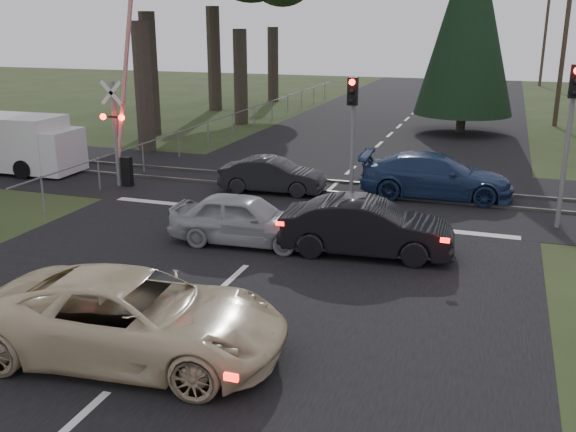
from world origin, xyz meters
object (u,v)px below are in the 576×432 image
at_px(utility_pole_mid, 565,41).
at_px(utility_pole_far, 545,33).
at_px(crossing_signal, 121,131).
at_px(dark_car_far, 273,175).
at_px(silver_car, 244,219).
at_px(white_van, 12,143).
at_px(dark_hatchback, 367,228).
at_px(traffic_signal_center, 352,117).
at_px(cream_coupe, 133,317).
at_px(blue_sedan, 436,176).
at_px(traffic_signal_right, 573,116).

relative_size(utility_pole_mid, utility_pole_far, 1.00).
relative_size(crossing_signal, dark_car_far, 1.88).
height_order(silver_car, white_van, white_van).
relative_size(dark_hatchback, silver_car, 1.10).
bearing_deg(traffic_signal_center, white_van, -179.31).
bearing_deg(utility_pole_mid, dark_car_far, -118.16).
height_order(traffic_signal_center, silver_car, traffic_signal_center).
distance_m(utility_pole_far, white_van, 49.48).
xyz_separation_m(cream_coupe, dark_hatchback, (2.85, 6.57, -0.04)).
distance_m(dark_hatchback, blue_sedan, 6.40).
bearing_deg(blue_sedan, traffic_signal_center, 110.88).
distance_m(dark_hatchback, dark_car_far, 6.82).
xyz_separation_m(utility_pole_far, cream_coupe, (-8.70, -56.00, -3.95)).
relative_size(traffic_signal_center, blue_sedan, 0.79).
bearing_deg(crossing_signal, traffic_signal_right, -1.21).
relative_size(traffic_signal_right, utility_pole_far, 0.52).
bearing_deg(utility_pole_far, traffic_signal_center, -99.60).
bearing_deg(cream_coupe, traffic_signal_center, -11.78).
xyz_separation_m(utility_pole_mid, utility_pole_far, (0.00, 25.00, 0.00)).
distance_m(cream_coupe, dark_car_far, 11.83).
xyz_separation_m(crossing_signal, silver_car, (6.59, -4.42, -1.37)).
distance_m(crossing_signal, utility_pole_far, 47.96).
xyz_separation_m(traffic_signal_center, dark_car_far, (-2.82, 0.04, -2.20)).
xyz_separation_m(silver_car, blue_sedan, (4.38, 6.52, 0.06)).
relative_size(cream_coupe, dark_hatchback, 1.25).
xyz_separation_m(dark_hatchback, blue_sedan, (1.05, 6.31, 0.02)).
height_order(crossing_signal, cream_coupe, crossing_signal).
bearing_deg(blue_sedan, dark_hatchback, 167.39).
bearing_deg(blue_sedan, silver_car, 142.94).
xyz_separation_m(traffic_signal_right, dark_hatchback, (-4.90, -3.91, -2.58)).
bearing_deg(blue_sedan, crossing_signal, 97.68).
distance_m(cream_coupe, white_van, 17.12).
distance_m(traffic_signal_center, utility_pole_far, 44.99).
distance_m(utility_pole_far, dark_car_far, 45.65).
bearing_deg(dark_hatchback, utility_pole_far, -11.81).
bearing_deg(dark_car_far, dark_hatchback, -142.77).
height_order(traffic_signal_right, dark_car_far, traffic_signal_right).
bearing_deg(white_van, traffic_signal_center, -0.65).
height_order(cream_coupe, silver_car, cream_coupe).
bearing_deg(traffic_signal_right, utility_pole_far, 88.80).
relative_size(traffic_signal_center, dark_hatchback, 0.93).
distance_m(utility_pole_mid, silver_car, 26.60).
height_order(crossing_signal, dark_hatchback, crossing_signal).
distance_m(crossing_signal, traffic_signal_center, 8.36).
relative_size(crossing_signal, white_van, 1.20).
relative_size(cream_coupe, silver_car, 1.37).
bearing_deg(cream_coupe, dark_hatchback, -29.34).
bearing_deg(white_van, blue_sedan, 3.38).
xyz_separation_m(traffic_signal_center, utility_pole_mid, (7.50, 19.32, 1.92)).
distance_m(traffic_signal_right, utility_pole_mid, 20.60).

